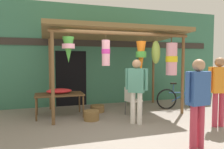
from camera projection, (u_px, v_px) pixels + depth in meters
ground_plane at (115, 123)px, 5.66m from camera, size 30.00×30.00×0.00m
shop_facade at (92, 55)px, 8.14m from camera, size 11.14×0.29×3.70m
market_stall_canopy at (119, 40)px, 6.70m from camera, size 4.38×2.37×2.65m
display_table at (59, 96)px, 6.35m from camera, size 1.39×0.81×0.67m
flower_heap_on_table at (60, 91)px, 6.41m from camera, size 0.74×0.52×0.14m
folding_chair at (132, 99)px, 6.46m from camera, size 0.50×0.50×0.84m
wicker_basket_by_table at (91, 115)px, 5.94m from camera, size 0.43×0.43×0.27m
wicker_basket_spare at (97, 109)px, 6.91m from camera, size 0.45×0.45×0.22m
parked_bicycle at (181, 98)px, 7.43m from camera, size 1.72×0.52×0.92m
customer_foreground at (136, 86)px, 5.55m from camera, size 0.49×0.42×1.68m
shopper_by_bananas at (198, 96)px, 3.97m from camera, size 0.59×0.26×1.68m
passerby_at_right at (219, 86)px, 5.32m from camera, size 0.59×0.28×1.73m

